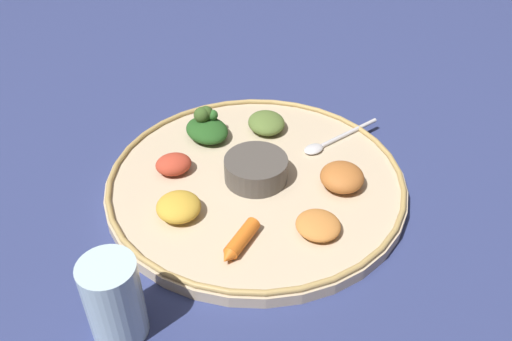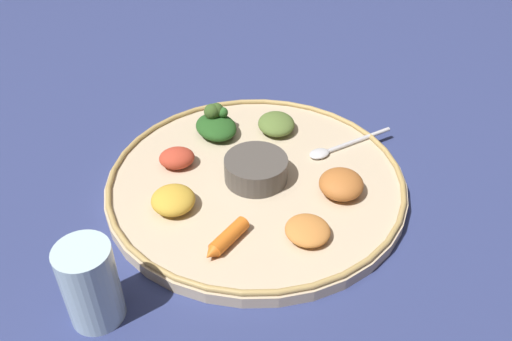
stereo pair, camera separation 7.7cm
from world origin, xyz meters
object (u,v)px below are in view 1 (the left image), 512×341
(spoon, at_px, (329,141))
(carrot_near_spoon, at_px, (240,241))
(drinking_glass, at_px, (115,304))
(greens_pile, at_px, (206,127))
(center_bowl, at_px, (256,168))

(spoon, distance_m, carrot_near_spoon, 0.27)
(spoon, height_order, drinking_glass, drinking_glass)
(greens_pile, bearing_deg, center_bowl, 89.85)
(center_bowl, bearing_deg, spoon, -179.33)
(spoon, relative_size, greens_pile, 2.00)
(center_bowl, xyz_separation_m, spoon, (-0.15, -0.00, -0.02))
(drinking_glass, bearing_deg, carrot_near_spoon, -176.37)
(carrot_near_spoon, bearing_deg, center_bowl, -135.25)
(greens_pile, height_order, carrot_near_spoon, greens_pile)
(greens_pile, relative_size, carrot_near_spoon, 1.02)
(center_bowl, bearing_deg, carrot_near_spoon, 44.75)
(greens_pile, xyz_separation_m, drinking_glass, (0.27, 0.24, 0.01))
(spoon, distance_m, greens_pile, 0.20)
(greens_pile, distance_m, carrot_near_spoon, 0.25)
(carrot_near_spoon, bearing_deg, greens_pile, -112.98)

